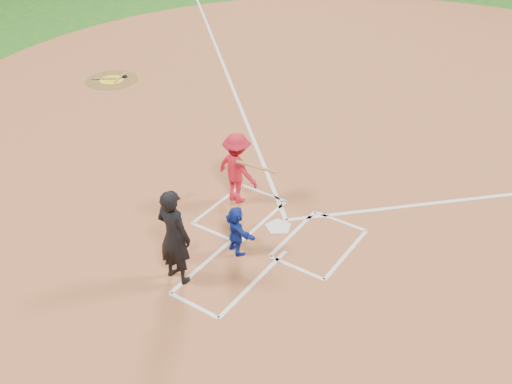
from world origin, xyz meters
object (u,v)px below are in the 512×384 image
Objects in this scene: on_deck_circle at (112,80)px; catcher at (236,230)px; batter_at_plate at (237,168)px; home_plate at (278,227)px; umpire at (174,236)px.

on_deck_circle is 1.63× the size of catcher.
catcher reaches higher than on_deck_circle.
home_plate is at bearing -15.17° from batter_at_plate.
on_deck_circle is at bearing -23.08° from home_plate.
batter_at_plate is (-1.31, 0.36, 0.81)m from home_plate.
on_deck_circle is at bearing 155.63° from batter_at_plate.
umpire is at bearing 73.38° from home_plate.
batter_at_plate is (-1.06, 1.50, 0.30)m from catcher.
umpire is (8.19, -6.19, 0.96)m from on_deck_circle.
home_plate is 0.37× the size of batter_at_plate.
home_plate is 0.58× the size of catcher.
home_plate is 1.59m from batter_at_plate.
batter_at_plate reaches higher than catcher.
catcher is 1.40m from umpire.
umpire reaches higher than catcher.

